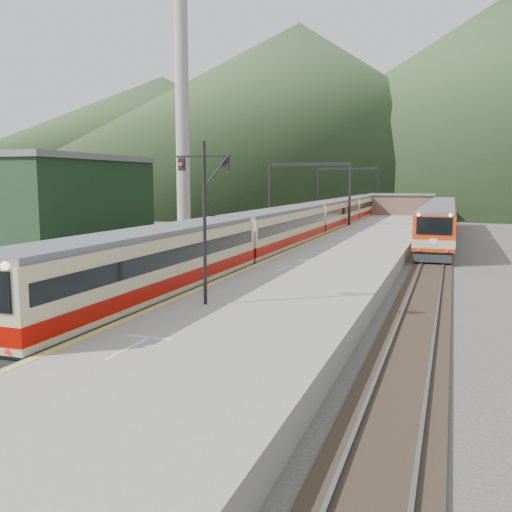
% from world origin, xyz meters
% --- Properties ---
extents(track_main, '(2.60, 200.00, 0.23)m').
position_xyz_m(track_main, '(0.00, 40.00, 0.07)').
color(track_main, black).
rests_on(track_main, ground).
extents(track_far, '(2.60, 200.00, 0.23)m').
position_xyz_m(track_far, '(-5.00, 40.00, 0.07)').
color(track_far, black).
rests_on(track_far, ground).
extents(track_second, '(2.60, 200.00, 0.23)m').
position_xyz_m(track_second, '(11.50, 40.00, 0.07)').
color(track_second, black).
rests_on(track_second, ground).
extents(platform, '(8.00, 100.00, 1.00)m').
position_xyz_m(platform, '(5.60, 38.00, 0.50)').
color(platform, gray).
rests_on(platform, ground).
extents(gantry_near, '(9.55, 0.25, 8.00)m').
position_xyz_m(gantry_near, '(-2.85, 55.00, 5.59)').
color(gantry_near, black).
rests_on(gantry_near, ground).
extents(gantry_far, '(9.55, 0.25, 8.00)m').
position_xyz_m(gantry_far, '(-2.85, 80.00, 5.59)').
color(gantry_far, black).
rests_on(gantry_far, ground).
extents(warehouse, '(14.50, 20.50, 8.60)m').
position_xyz_m(warehouse, '(-28.00, 42.00, 4.32)').
color(warehouse, black).
rests_on(warehouse, ground).
extents(smokestack, '(1.80, 1.80, 30.00)m').
position_xyz_m(smokestack, '(-22.00, 62.00, 15.00)').
color(smokestack, '#9E998E').
rests_on(smokestack, ground).
extents(station_shed, '(9.40, 4.40, 3.10)m').
position_xyz_m(station_shed, '(5.60, 78.00, 2.57)').
color(station_shed, brown).
rests_on(station_shed, platform).
extents(hill_a, '(180.00, 180.00, 60.00)m').
position_xyz_m(hill_a, '(-40.00, 190.00, 30.00)').
color(hill_a, '#2F4120').
rests_on(hill_a, ground).
extents(hill_b, '(220.00, 220.00, 75.00)m').
position_xyz_m(hill_b, '(30.00, 230.00, 37.50)').
color(hill_b, '#2F4120').
rests_on(hill_b, ground).
extents(hill_d, '(200.00, 200.00, 55.00)m').
position_xyz_m(hill_d, '(-120.00, 240.00, 27.50)').
color(hill_d, '#2F4120').
rests_on(hill_d, ground).
extents(main_train, '(2.91, 99.88, 3.55)m').
position_xyz_m(main_train, '(0.00, 54.16, 2.01)').
color(main_train, tan).
rests_on(main_train, track_main).
extents(second_train, '(2.89, 39.34, 3.53)m').
position_xyz_m(second_train, '(11.50, 52.64, 1.99)').
color(second_train, '#BF360C').
rests_on(second_train, track_second).
extents(signal_mast, '(2.19, 0.47, 6.45)m').
position_xyz_m(signal_mast, '(3.45, 12.29, 4.96)').
color(signal_mast, black).
rests_on(signal_mast, platform).
extents(short_signal_b, '(0.26, 0.22, 2.27)m').
position_xyz_m(short_signal_b, '(-3.41, 31.38, 1.46)').
color(short_signal_b, black).
rests_on(short_signal_b, ground).
extents(short_signal_c, '(0.24, 0.19, 2.27)m').
position_xyz_m(short_signal_c, '(-7.59, 19.18, 1.46)').
color(short_signal_c, black).
rests_on(short_signal_c, ground).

